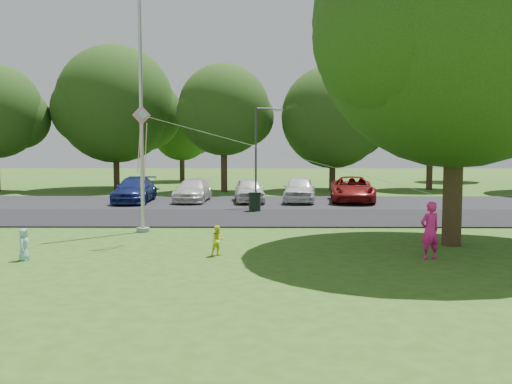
{
  "coord_description": "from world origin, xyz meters",
  "views": [
    {
      "loc": [
        0.93,
        -16.24,
        3.33
      ],
      "look_at": [
        0.77,
        4.0,
        1.6
      ],
      "focal_mm": 40.0,
      "sensor_mm": 36.0,
      "label": 1
    }
  ],
  "objects_px": {
    "street_lamp": "(260,147)",
    "child_yellow": "(218,241)",
    "kite": "(150,130)",
    "trash_can": "(255,202)",
    "child_blue": "(24,245)",
    "big_tree": "(455,30)",
    "woman": "(430,231)",
    "flagpole": "(141,121)"
  },
  "relations": [
    {
      "from": "woman",
      "to": "child_blue",
      "type": "distance_m",
      "value": 11.62
    },
    {
      "from": "flagpole",
      "to": "trash_can",
      "type": "bearing_deg",
      "value": 56.34
    },
    {
      "from": "kite",
      "to": "flagpole",
      "type": "bearing_deg",
      "value": 75.57
    },
    {
      "from": "flagpole",
      "to": "street_lamp",
      "type": "distance_m",
      "value": 9.23
    },
    {
      "from": "big_tree",
      "to": "child_blue",
      "type": "height_order",
      "value": "big_tree"
    },
    {
      "from": "child_yellow",
      "to": "child_blue",
      "type": "height_order",
      "value": "child_blue"
    },
    {
      "from": "woman",
      "to": "kite",
      "type": "height_order",
      "value": "kite"
    },
    {
      "from": "child_yellow",
      "to": "child_blue",
      "type": "bearing_deg",
      "value": 152.96
    },
    {
      "from": "street_lamp",
      "to": "child_yellow",
      "type": "relative_size",
      "value": 5.75
    },
    {
      "from": "woman",
      "to": "child_yellow",
      "type": "bearing_deg",
      "value": -23.91
    },
    {
      "from": "big_tree",
      "to": "child_yellow",
      "type": "bearing_deg",
      "value": -166.8
    },
    {
      "from": "child_blue",
      "to": "trash_can",
      "type": "bearing_deg",
      "value": -33.14
    },
    {
      "from": "flagpole",
      "to": "woman",
      "type": "xyz_separation_m",
      "value": [
        9.29,
        -5.02,
        -3.33
      ]
    },
    {
      "from": "street_lamp",
      "to": "child_blue",
      "type": "distance_m",
      "value": 15.17
    },
    {
      "from": "flagpole",
      "to": "child_blue",
      "type": "relative_size",
      "value": 10.88
    },
    {
      "from": "flagpole",
      "to": "big_tree",
      "type": "bearing_deg",
      "value": -14.92
    },
    {
      "from": "flagpole",
      "to": "trash_can",
      "type": "xyz_separation_m",
      "value": [
        4.15,
        6.24,
        -3.69
      ]
    },
    {
      "from": "street_lamp",
      "to": "trash_can",
      "type": "bearing_deg",
      "value": -114.23
    },
    {
      "from": "trash_can",
      "to": "child_yellow",
      "type": "relative_size",
      "value": 1.04
    },
    {
      "from": "street_lamp",
      "to": "big_tree",
      "type": "height_order",
      "value": "big_tree"
    },
    {
      "from": "trash_can",
      "to": "kite",
      "type": "xyz_separation_m",
      "value": [
        -3.33,
        -8.89,
        3.29
      ]
    },
    {
      "from": "street_lamp",
      "to": "trash_can",
      "type": "distance_m",
      "value": 3.24
    },
    {
      "from": "woman",
      "to": "child_blue",
      "type": "height_order",
      "value": "woman"
    },
    {
      "from": "kite",
      "to": "street_lamp",
      "type": "bearing_deg",
      "value": 39.97
    },
    {
      "from": "child_yellow",
      "to": "street_lamp",
      "type": "bearing_deg",
      "value": 50.03
    },
    {
      "from": "woman",
      "to": "flagpole",
      "type": "bearing_deg",
      "value": -47.99
    },
    {
      "from": "street_lamp",
      "to": "woman",
      "type": "relative_size",
      "value": 3.13
    },
    {
      "from": "street_lamp",
      "to": "child_yellow",
      "type": "xyz_separation_m",
      "value": [
        -1.22,
        -12.62,
        -2.69
      ]
    },
    {
      "from": "child_blue",
      "to": "woman",
      "type": "bearing_deg",
      "value": -92.56
    },
    {
      "from": "flagpole",
      "to": "woman",
      "type": "relative_size",
      "value": 5.98
    },
    {
      "from": "flagpole",
      "to": "child_blue",
      "type": "distance_m",
      "value": 6.85
    },
    {
      "from": "trash_can",
      "to": "child_blue",
      "type": "height_order",
      "value": "trash_can"
    },
    {
      "from": "child_yellow",
      "to": "kite",
      "type": "bearing_deg",
      "value": 106.43
    },
    {
      "from": "street_lamp",
      "to": "child_blue",
      "type": "height_order",
      "value": "street_lamp"
    },
    {
      "from": "flagpole",
      "to": "street_lamp",
      "type": "bearing_deg",
      "value": 61.44
    },
    {
      "from": "big_tree",
      "to": "child_blue",
      "type": "bearing_deg",
      "value": -169.23
    },
    {
      "from": "flagpole",
      "to": "trash_can",
      "type": "relative_size",
      "value": 10.51
    },
    {
      "from": "child_blue",
      "to": "street_lamp",
      "type": "bearing_deg",
      "value": -30.5
    },
    {
      "from": "big_tree",
      "to": "trash_can",
      "type": "bearing_deg",
      "value": 125.4
    },
    {
      "from": "trash_can",
      "to": "kite",
      "type": "distance_m",
      "value": 10.04
    },
    {
      "from": "big_tree",
      "to": "child_blue",
      "type": "xyz_separation_m",
      "value": [
        -12.91,
        -2.46,
        -6.46
      ]
    },
    {
      "from": "big_tree",
      "to": "child_yellow",
      "type": "xyz_separation_m",
      "value": [
        -7.42,
        -1.74,
        -6.46
      ]
    }
  ]
}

